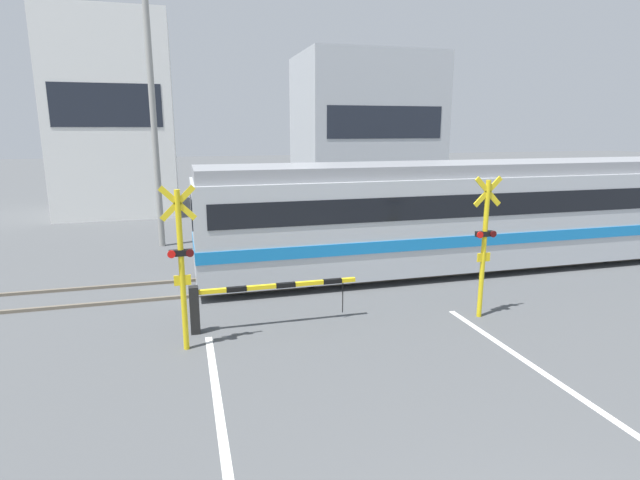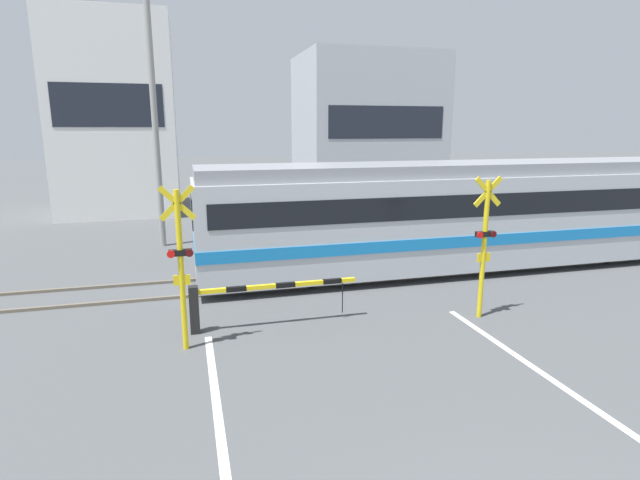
% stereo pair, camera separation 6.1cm
% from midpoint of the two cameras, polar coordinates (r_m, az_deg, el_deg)
% --- Properties ---
extents(rail_track_near, '(50.00, 0.10, 0.08)m').
position_cam_midpoint_polar(rail_track_near, '(13.83, -1.43, -5.29)').
color(rail_track_near, '#6B6051').
rests_on(rail_track_near, ground_plane).
extents(rail_track_far, '(50.00, 0.10, 0.08)m').
position_cam_midpoint_polar(rail_track_far, '(15.17, -2.75, -3.68)').
color(rail_track_far, '#6B6051').
rests_on(rail_track_far, ground_plane).
extents(commuter_train, '(16.11, 2.75, 3.30)m').
position_cam_midpoint_polar(commuter_train, '(15.99, 15.69, 3.05)').
color(commuter_train, '#B7BCC1').
rests_on(commuter_train, ground_plane).
extents(crossing_barrier_near, '(3.70, 0.20, 1.05)m').
position_cam_midpoint_polar(crossing_barrier_near, '(11.01, -9.37, -6.49)').
color(crossing_barrier_near, black).
rests_on(crossing_barrier_near, ground_plane).
extents(crossing_barrier_far, '(3.70, 0.20, 1.05)m').
position_cam_midpoint_polar(crossing_barrier_far, '(17.80, 2.30, 1.03)').
color(crossing_barrier_far, black).
rests_on(crossing_barrier_far, ground_plane).
extents(crossing_signal_left, '(0.68, 0.15, 3.27)m').
position_cam_midpoint_polar(crossing_signal_left, '(9.92, -15.74, -2.37)').
color(crossing_signal_left, yellow).
rests_on(crossing_signal_left, ground_plane).
extents(crossing_signal_right, '(0.68, 0.15, 3.27)m').
position_cam_midpoint_polar(crossing_signal_right, '(11.85, 18.13, -0.13)').
color(crossing_signal_right, yellow).
rests_on(crossing_signal_right, ground_plane).
extents(pedestrian, '(0.38, 0.23, 1.73)m').
position_cam_midpoint_polar(pedestrian, '(20.29, -3.62, 3.25)').
color(pedestrian, '#23232D').
rests_on(pedestrian, ground_plane).
extents(building_left_of_street, '(5.70, 6.17, 9.68)m').
position_cam_midpoint_polar(building_left_of_street, '(28.29, -22.38, 12.81)').
color(building_left_of_street, white).
rests_on(building_left_of_street, ground_plane).
extents(building_right_of_street, '(7.66, 6.17, 8.39)m').
position_cam_midpoint_polar(building_right_of_street, '(29.99, 5.10, 12.39)').
color(building_right_of_street, '#B2B7BC').
rests_on(building_right_of_street, ground_plane).
extents(utility_pole_streetside, '(0.22, 0.22, 8.60)m').
position_cam_midpoint_polar(utility_pole_streetside, '(19.13, -18.51, 12.02)').
color(utility_pole_streetside, gray).
rests_on(utility_pole_streetside, ground_plane).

